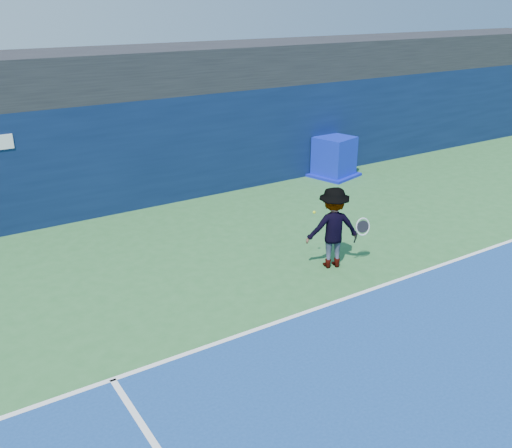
# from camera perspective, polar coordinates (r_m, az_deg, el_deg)

# --- Properties ---
(ground) EXTENTS (80.00, 80.00, 0.00)m
(ground) POSITION_cam_1_polar(r_m,az_deg,el_deg) (9.99, 21.74, -13.68)
(ground) COLOR #2E6732
(ground) RESTS_ON ground
(baseline) EXTENTS (24.00, 0.10, 0.01)m
(baseline) POSITION_cam_1_polar(r_m,az_deg,el_deg) (11.62, 9.87, -7.02)
(baseline) COLOR white
(baseline) RESTS_ON ground
(stadium_band) EXTENTS (36.00, 3.00, 1.20)m
(stadium_band) POSITION_cam_1_polar(r_m,az_deg,el_deg) (17.49, -8.90, 15.14)
(stadium_band) COLOR black
(stadium_band) RESTS_ON back_wall_assembly
(back_wall_assembly) EXTENTS (36.00, 1.03, 3.00)m
(back_wall_assembly) POSITION_cam_1_polar(r_m,az_deg,el_deg) (16.95, -7.10, 7.81)
(back_wall_assembly) COLOR #0A1738
(back_wall_assembly) RESTS_ON ground
(equipment_cart) EXTENTS (1.68, 1.68, 1.31)m
(equipment_cart) POSITION_cam_1_polar(r_m,az_deg,el_deg) (19.04, 7.81, 6.52)
(equipment_cart) COLOR #0C1CB0
(equipment_cart) RESTS_ON ground
(tennis_player) EXTENTS (1.42, 1.04, 1.81)m
(tennis_player) POSITION_cam_1_polar(r_m,az_deg,el_deg) (12.42, 7.70, -0.36)
(tennis_player) COLOR silver
(tennis_player) RESTS_ON ground
(tennis_ball) EXTENTS (0.06, 0.06, 0.06)m
(tennis_ball) POSITION_cam_1_polar(r_m,az_deg,el_deg) (12.45, 5.84, 1.18)
(tennis_ball) COLOR #C5DD18
(tennis_ball) RESTS_ON ground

